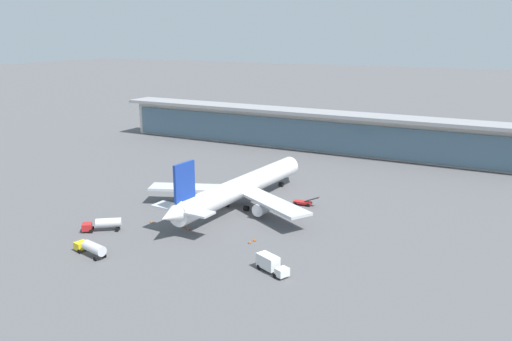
% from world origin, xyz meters
% --- Properties ---
extents(ground_plane, '(1200.00, 1200.00, 0.00)m').
position_xyz_m(ground_plane, '(0.00, 0.00, 0.00)').
color(ground_plane, '#515154').
extents(airliner_on_stand, '(47.28, 61.61, 16.40)m').
position_xyz_m(airliner_on_stand, '(0.26, 4.21, 5.16)').
color(airliner_on_stand, white).
rests_on(airliner_on_stand, ground).
extents(service_truck_near_nose_red, '(6.90, 2.32, 2.70)m').
position_xyz_m(service_truck_near_nose_red, '(14.22, 13.27, 0.81)').
color(service_truck_near_nose_red, '#B21E1E').
rests_on(service_truck_near_nose_red, ground).
extents(service_truck_under_wing_yellow, '(8.88, 4.13, 2.95)m').
position_xyz_m(service_truck_under_wing_yellow, '(-11.10, -36.48, 1.71)').
color(service_truck_under_wing_yellow, yellow).
rests_on(service_truck_under_wing_yellow, ground).
extents(service_truck_mid_apron_white, '(7.60, 5.07, 3.10)m').
position_xyz_m(service_truck_mid_apron_white, '(24.30, -26.31, 1.69)').
color(service_truck_mid_apron_white, silver).
rests_on(service_truck_mid_apron_white, ground).
extents(service_truck_by_tail_red, '(8.25, 6.93, 2.95)m').
position_xyz_m(service_truck_by_tail_red, '(-18.66, -24.95, 1.71)').
color(service_truck_by_tail_red, '#B21E1E').
rests_on(service_truck_by_tail_red, ground).
extents(terminal_building, '(183.60, 12.80, 15.20)m').
position_xyz_m(terminal_building, '(0.00, 76.88, 7.87)').
color(terminal_building, beige).
rests_on(terminal_building, ground).
extents(safety_cone_alpha, '(0.62, 0.62, 0.70)m').
position_xyz_m(safety_cone_alpha, '(14.11, -15.93, 0.32)').
color(safety_cone_alpha, orange).
rests_on(safety_cone_alpha, ground).
extents(safety_cone_bravo, '(0.62, 0.62, 0.70)m').
position_xyz_m(safety_cone_bravo, '(-3.97, -14.58, 0.32)').
color(safety_cone_bravo, orange).
rests_on(safety_cone_bravo, ground).
extents(safety_cone_charlie, '(0.62, 0.62, 0.70)m').
position_xyz_m(safety_cone_charlie, '(-2.17, -15.44, 0.32)').
color(safety_cone_charlie, orange).
rests_on(safety_cone_charlie, ground).
extents(safety_cone_delta, '(0.62, 0.62, 0.70)m').
position_xyz_m(safety_cone_delta, '(-12.57, -15.74, 0.32)').
color(safety_cone_delta, orange).
rests_on(safety_cone_delta, ground).
extents(safety_cone_echo, '(0.62, 0.62, 0.70)m').
position_xyz_m(safety_cone_echo, '(14.44, -14.39, 0.32)').
color(safety_cone_echo, orange).
rests_on(safety_cone_echo, ground).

